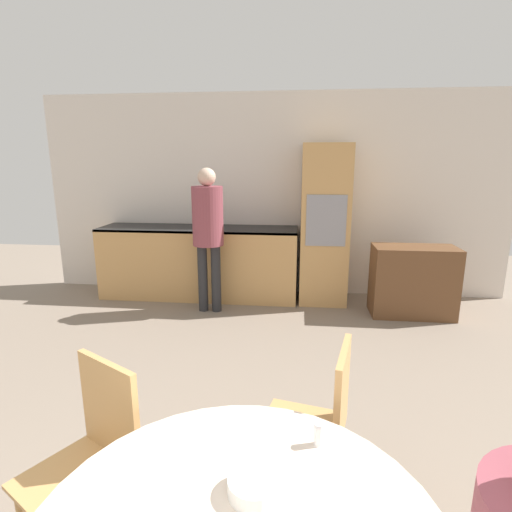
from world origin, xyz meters
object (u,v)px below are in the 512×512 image
(chair_far_left, at_px, (93,454))
(person_standing, at_px, (208,225))
(sideboard, at_px, (413,281))
(bowl_centre, at_px, (254,486))
(oven_unit, at_px, (324,225))
(chair_far_right, at_px, (320,422))

(chair_far_left, distance_m, person_standing, 3.09)
(sideboard, relative_size, person_standing, 0.55)
(chair_far_left, relative_size, bowl_centre, 5.49)
(sideboard, xyz_separation_m, chair_far_left, (-2.18, -3.16, 0.11))
(person_standing, bearing_deg, oven_unit, 21.27)
(oven_unit, distance_m, bowl_centre, 3.96)
(chair_far_left, height_order, bowl_centre, chair_far_left)
(sideboard, xyz_separation_m, person_standing, (-2.35, -0.12, 0.63))
(chair_far_right, bearing_deg, sideboard, 169.68)
(bowl_centre, bearing_deg, chair_far_right, 70.38)
(oven_unit, bearing_deg, chair_far_left, -108.20)
(oven_unit, relative_size, sideboard, 2.12)
(chair_far_right, height_order, person_standing, person_standing)
(person_standing, height_order, bowl_centre, person_standing)
(sideboard, bearing_deg, person_standing, -177.02)
(oven_unit, xyz_separation_m, bowl_centre, (-0.43, -3.93, -0.22))
(chair_far_right, xyz_separation_m, person_standing, (-1.16, 2.72, 0.52))
(oven_unit, distance_m, chair_far_left, 3.78)
(oven_unit, xyz_separation_m, chair_far_right, (-0.19, -3.25, -0.46))
(sideboard, relative_size, chair_far_left, 1.01)
(person_standing, bearing_deg, chair_far_right, -66.97)
(chair_far_left, bearing_deg, chair_far_right, 47.82)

